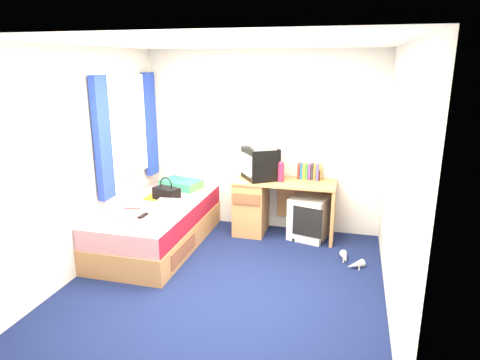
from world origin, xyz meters
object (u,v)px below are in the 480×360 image
(remote_control, at_px, (143,216))
(magazine, at_px, (155,197))
(bed, at_px, (158,225))
(pillow, at_px, (181,184))
(desk, at_px, (264,204))
(white_heels, at_px, (350,261))
(storage_cube, at_px, (309,217))
(picture_frame, at_px, (319,175))
(crt_tv, at_px, (260,163))
(towel, at_px, (170,206))
(aerosol_can, at_px, (280,174))
(handbag, at_px, (167,193))
(vcr, at_px, (261,145))
(colour_swatch_fan, at_px, (127,222))
(pink_water_bottle, at_px, (281,173))
(water_bottle, at_px, (133,206))

(remote_control, bearing_deg, magazine, 107.82)
(bed, relative_size, pillow, 3.77)
(desk, height_order, remote_control, desk)
(remote_control, bearing_deg, pillow, 93.67)
(pillow, xyz_separation_m, white_heels, (2.32, -0.66, -0.56))
(storage_cube, xyz_separation_m, picture_frame, (0.09, 0.17, 0.54))
(bed, height_order, magazine, magazine)
(crt_tv, bearing_deg, towel, -79.09)
(aerosol_can, bearing_deg, handbag, -158.11)
(vcr, distance_m, magazine, 1.52)
(magazine, bearing_deg, storage_cube, 13.65)
(bed, bearing_deg, crt_tv, 32.99)
(remote_control, bearing_deg, colour_swatch_fan, -106.89)
(towel, distance_m, remote_control, 0.35)
(pillow, bearing_deg, aerosol_can, 0.43)
(bed, distance_m, pink_water_bottle, 1.69)
(pink_water_bottle, xyz_separation_m, colour_swatch_fan, (-1.47, -1.32, -0.32))
(towel, relative_size, colour_swatch_fan, 1.47)
(picture_frame, xyz_separation_m, remote_control, (-1.86, -1.33, -0.27))
(picture_frame, bearing_deg, storage_cube, -121.26)
(colour_swatch_fan, bearing_deg, pink_water_bottle, 42.03)
(pink_water_bottle, relative_size, colour_swatch_fan, 1.08)
(picture_frame, height_order, magazine, picture_frame)
(pillow, bearing_deg, bed, -92.12)
(storage_cube, relative_size, vcr, 1.36)
(bed, bearing_deg, desk, 31.57)
(pillow, distance_m, picture_frame, 1.89)
(water_bottle, distance_m, remote_control, 0.33)
(vcr, bearing_deg, water_bottle, -84.08)
(bed, xyz_separation_m, storage_cube, (1.80, 0.72, 0.01))
(bed, relative_size, vcr, 4.85)
(pillow, xyz_separation_m, magazine, (-0.17, -0.47, -0.05))
(storage_cube, xyz_separation_m, towel, (-1.55, -0.89, 0.31))
(picture_frame, bearing_deg, water_bottle, -154.38)
(handbag, bearing_deg, pillow, 110.13)
(desk, relative_size, remote_control, 8.13)
(storage_cube, height_order, vcr, vcr)
(crt_tv, relative_size, handbag, 1.55)
(bed, xyz_separation_m, desk, (1.20, 0.74, 0.14))
(vcr, height_order, remote_control, vcr)
(pillow, xyz_separation_m, storage_cube, (1.78, -0.00, -0.32))
(pillow, relative_size, picture_frame, 3.79)
(white_heels, bearing_deg, pillow, 164.07)
(bed, height_order, white_heels, bed)
(handbag, bearing_deg, colour_swatch_fan, -78.14)
(aerosol_can, bearing_deg, magazine, -162.58)
(pink_water_bottle, bearing_deg, magazine, -164.94)
(aerosol_can, distance_m, white_heels, 1.40)
(pillow, bearing_deg, remote_control, -89.47)
(bed, bearing_deg, remote_control, -85.13)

